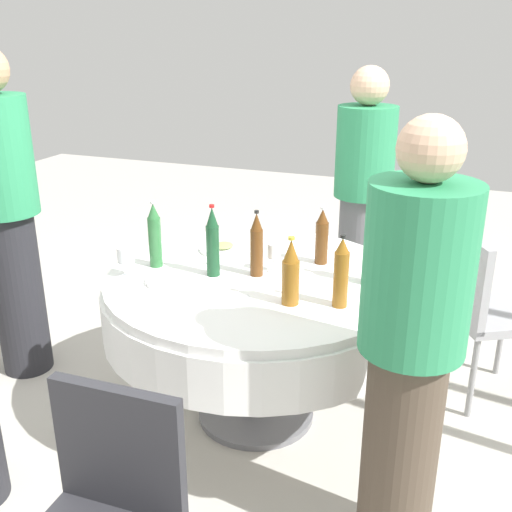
{
  "coord_description": "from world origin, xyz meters",
  "views": [
    {
      "loc": [
        2.33,
        0.89,
        1.79
      ],
      "look_at": [
        0.0,
        0.0,
        0.83
      ],
      "focal_mm": 42.46,
      "sensor_mm": 36.0,
      "label": 1
    }
  ],
  "objects": [
    {
      "name": "person_north",
      "position": [
        0.03,
        -1.34,
        0.9
      ],
      "size": [
        0.34,
        0.34,
        1.71
      ],
      "rotation": [
        0.0,
        0.0,
        3.17
      ],
      "color": "#26262B",
      "rests_on": "ground_plane"
    },
    {
      "name": "bottle_dark_green_outer",
      "position": [
        0.06,
        -0.18,
        0.89
      ],
      "size": [
        0.06,
        0.06,
        0.33
      ],
      "color": "#194728",
      "rests_on": "dining_table"
    },
    {
      "name": "person_outer",
      "position": [
        -1.09,
        0.25,
        0.83
      ],
      "size": [
        0.34,
        0.34,
        1.59
      ],
      "rotation": [
        0.0,
        0.0,
        1.34
      ],
      "color": "slate",
      "rests_on": "ground_plane"
    },
    {
      "name": "bottle_amber_far",
      "position": [
        0.17,
        0.42,
        0.88
      ],
      "size": [
        0.06,
        0.06,
        0.3
      ],
      "color": "#8C5619",
      "rests_on": "dining_table"
    },
    {
      "name": "bottle_green_north",
      "position": [
        -0.09,
        0.49,
        0.89
      ],
      "size": [
        0.07,
        0.07,
        0.31
      ],
      "color": "#2D6B38",
      "rests_on": "dining_table"
    },
    {
      "name": "plate_left",
      "position": [
        0.21,
        -0.33,
        0.75
      ],
      "size": [
        0.21,
        0.21,
        0.02
      ],
      "color": "white",
      "rests_on": "dining_table"
    },
    {
      "name": "bottle_brown_east",
      "position": [
        -0.25,
        0.23,
        0.87
      ],
      "size": [
        0.06,
        0.06,
        0.28
      ],
      "color": "#593314",
      "rests_on": "dining_table"
    },
    {
      "name": "wine_glass_east",
      "position": [
        0.21,
        -0.54,
        0.83
      ],
      "size": [
        0.07,
        0.07,
        0.14
      ],
      "color": "white",
      "rests_on": "dining_table"
    },
    {
      "name": "bottle_green_south",
      "position": [
        0.06,
        -0.47,
        0.89
      ],
      "size": [
        0.06,
        0.06,
        0.31
      ],
      "color": "#2D6B38",
      "rests_on": "dining_table"
    },
    {
      "name": "bottle_brown_right",
      "position": [
        -0.01,
        -0.0,
        0.88
      ],
      "size": [
        0.06,
        0.06,
        0.3
      ],
      "color": "#593314",
      "rests_on": "dining_table"
    },
    {
      "name": "person_right",
      "position": [
        0.56,
        0.74,
        0.81
      ],
      "size": [
        0.34,
        0.34,
        1.56
      ],
      "rotation": [
        0.0,
        0.0,
        -0.65
      ],
      "color": "#4C3F33",
      "rests_on": "ground_plane"
    },
    {
      "name": "bottle_amber_near",
      "position": [
        0.22,
        0.23,
        0.87
      ],
      "size": [
        0.07,
        0.07,
        0.28
      ],
      "color": "#8C5619",
      "rests_on": "dining_table"
    },
    {
      "name": "spoon_right",
      "position": [
        -0.04,
        0.2,
        0.74
      ],
      "size": [
        0.06,
        0.18,
        0.0
      ],
      "primitive_type": "cube",
      "rotation": [
        0.0,
        0.0,
        1.79
      ],
      "color": "silver",
      "rests_on": "dining_table"
    },
    {
      "name": "wine_glass_outer",
      "position": [
        -0.08,
        0.06,
        0.83
      ],
      "size": [
        0.06,
        0.06,
        0.13
      ],
      "color": "white",
      "rests_on": "dining_table"
    },
    {
      "name": "chair_near",
      "position": [
        -0.55,
        0.96,
        0.52
      ],
      "size": [
        0.55,
        0.55,
        0.87
      ],
      "rotation": [
        0.0,
        0.0,
        0.52
      ],
      "color": "#99999E",
      "rests_on": "ground_plane"
    },
    {
      "name": "ground_plane",
      "position": [
        0.0,
        0.0,
        0.0
      ],
      "size": [
        10.0,
        10.0,
        0.0
      ],
      "primitive_type": "plane",
      "color": "#B7B2A8"
    },
    {
      "name": "plate_mid",
      "position": [
        -0.25,
        -0.27,
        0.75
      ],
      "size": [
        0.24,
        0.24,
        0.04
      ],
      "color": "white",
      "rests_on": "dining_table"
    },
    {
      "name": "knife_south",
      "position": [
        0.29,
        -0.0,
        0.74
      ],
      "size": [
        0.16,
        0.11,
        0.0
      ],
      "primitive_type": "cube",
      "rotation": [
        0.0,
        0.0,
        5.71
      ],
      "color": "silver",
      "rests_on": "dining_table"
    },
    {
      "name": "dining_table",
      "position": [
        0.0,
        0.0,
        0.59
      ],
      "size": [
        1.38,
        1.38,
        0.74
      ],
      "color": "white",
      "rests_on": "ground_plane"
    }
  ]
}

